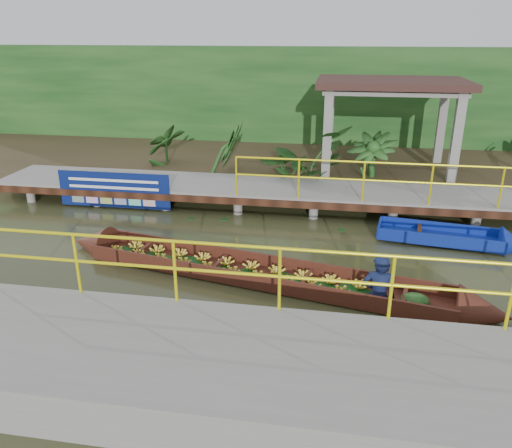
# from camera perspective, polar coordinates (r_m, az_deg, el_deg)

# --- Properties ---
(ground) EXTENTS (80.00, 80.00, 0.00)m
(ground) POSITION_cam_1_polar(r_m,az_deg,el_deg) (10.69, 0.33, -4.01)
(ground) COLOR #30341A
(ground) RESTS_ON ground
(land_strip) EXTENTS (30.00, 8.00, 0.45)m
(land_strip) POSITION_cam_1_polar(r_m,az_deg,el_deg) (17.65, 4.25, 7.00)
(land_strip) COLOR #352C1A
(land_strip) RESTS_ON ground
(far_dock) EXTENTS (16.00, 2.06, 1.66)m
(far_dock) POSITION_cam_1_polar(r_m,az_deg,el_deg) (13.68, 2.71, 3.88)
(far_dock) COLOR gray
(far_dock) RESTS_ON ground
(near_dock) EXTENTS (18.00, 2.40, 1.73)m
(near_dock) POSITION_cam_1_polar(r_m,az_deg,el_deg) (6.86, 3.11, -17.22)
(near_dock) COLOR gray
(near_dock) RESTS_ON ground
(pavilion) EXTENTS (4.40, 3.00, 3.00)m
(pavilion) POSITION_cam_1_polar(r_m,az_deg,el_deg) (16.00, 15.17, 14.31)
(pavilion) COLOR gray
(pavilion) RESTS_ON ground
(foliage_backdrop) EXTENTS (30.00, 0.80, 4.00)m
(foliage_backdrop) POSITION_cam_1_polar(r_m,az_deg,el_deg) (19.77, 5.11, 13.76)
(foliage_backdrop) COLOR #123913
(foliage_backdrop) RESTS_ON ground
(vendor_boat) EXTENTS (8.97, 2.72, 2.05)m
(vendor_boat) POSITION_cam_1_polar(r_m,az_deg,el_deg) (9.64, 2.39, -5.42)
(vendor_boat) COLOR #3B1A10
(vendor_boat) RESTS_ON ground
(moored_blue_boat) EXTENTS (3.28, 1.29, 0.76)m
(moored_blue_boat) POSITION_cam_1_polar(r_m,az_deg,el_deg) (12.29, 23.78, -1.76)
(moored_blue_boat) COLOR navy
(moored_blue_boat) RESTS_ON ground
(blue_banner) EXTENTS (3.12, 0.04, 0.98)m
(blue_banner) POSITION_cam_1_polar(r_m,az_deg,el_deg) (13.97, -15.92, 3.78)
(blue_banner) COLOR navy
(blue_banner) RESTS_ON ground
(tropical_plants) EXTENTS (14.27, 1.27, 1.59)m
(tropical_plants) POSITION_cam_1_polar(r_m,az_deg,el_deg) (15.22, 12.08, 8.23)
(tropical_plants) COLOR #123913
(tropical_plants) RESTS_ON ground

